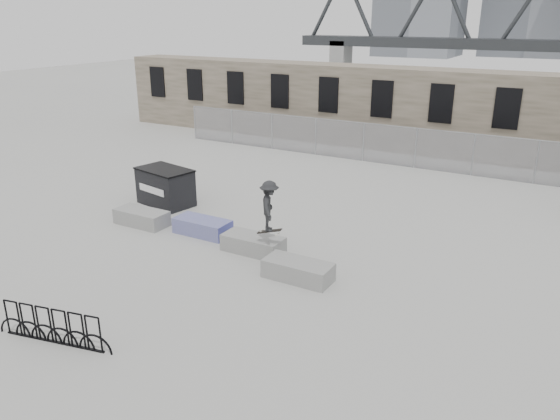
% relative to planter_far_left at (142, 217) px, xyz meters
% --- Properties ---
extents(ground, '(120.00, 120.00, 0.00)m').
position_rel_planter_far_left_xyz_m(ground, '(3.57, 0.12, -0.30)').
color(ground, '#A4A4A0').
rests_on(ground, ground).
extents(stone_wall, '(36.00, 2.58, 4.50)m').
position_rel_planter_far_left_xyz_m(stone_wall, '(3.57, 16.36, 1.96)').
color(stone_wall, '#665B4B').
rests_on(stone_wall, ground).
extents(chainlink_fence, '(22.06, 0.06, 2.02)m').
position_rel_planter_far_left_xyz_m(chainlink_fence, '(3.57, 12.62, 0.74)').
color(chainlink_fence, gray).
rests_on(chainlink_fence, ground).
extents(planter_far_left, '(2.00, 0.90, 0.55)m').
position_rel_planter_far_left_xyz_m(planter_far_left, '(0.00, 0.00, 0.00)').
color(planter_far_left, gray).
rests_on(planter_far_left, ground).
extents(planter_center_left, '(2.00, 0.90, 0.55)m').
position_rel_planter_far_left_xyz_m(planter_center_left, '(2.49, 0.36, 0.00)').
color(planter_center_left, '#35399F').
rests_on(planter_center_left, ground).
extents(planter_center_right, '(2.00, 0.90, 0.55)m').
position_rel_planter_far_left_xyz_m(planter_center_right, '(4.84, -0.04, 0.00)').
color(planter_center_right, gray).
rests_on(planter_center_right, ground).
extents(planter_offset, '(2.00, 0.90, 0.55)m').
position_rel_planter_far_left_xyz_m(planter_offset, '(6.99, -1.03, 0.00)').
color(planter_offset, gray).
rests_on(planter_offset, ground).
extents(dumpster, '(2.48, 1.79, 1.48)m').
position_rel_planter_far_left_xyz_m(dumpster, '(-0.72, 2.18, 0.45)').
color(dumpster, black).
rests_on(dumpster, ground).
extents(bike_rack, '(3.08, 0.69, 0.90)m').
position_rel_planter_far_left_xyz_m(bike_rack, '(3.58, -6.74, 0.14)').
color(bike_rack, black).
rests_on(bike_rack, ground).
extents(skateboarder, '(1.00, 1.17, 1.72)m').
position_rel_planter_far_left_xyz_m(skateboarder, '(5.60, -0.29, 1.48)').
color(skateboarder, '#232325').
rests_on(skateboarder, ground).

